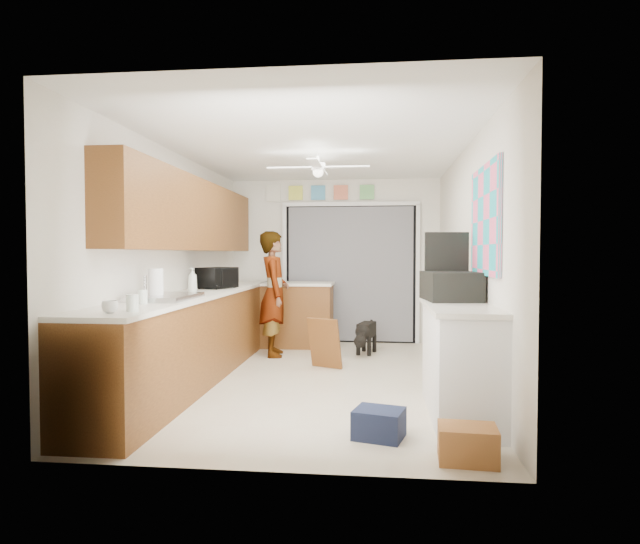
{
  "coord_description": "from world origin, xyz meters",
  "views": [
    {
      "loc": [
        0.65,
        -5.74,
        1.37
      ],
      "look_at": [
        0.0,
        0.4,
        1.15
      ],
      "focal_mm": 30.0,
      "sensor_mm": 36.0,
      "label": 1
    }
  ],
  "objects": [
    {
      "name": "floor",
      "position": [
        0.0,
        0.0,
        0.0
      ],
      "size": [
        5.0,
        5.0,
        0.0
      ],
      "primitive_type": "plane",
      "color": "beige",
      "rests_on": "ground"
    },
    {
      "name": "ceiling",
      "position": [
        0.0,
        0.0,
        2.5
      ],
      "size": [
        5.0,
        5.0,
        0.0
      ],
      "primitive_type": "plane",
      "rotation": [
        3.14,
        0.0,
        0.0
      ],
      "color": "white",
      "rests_on": "ground"
    },
    {
      "name": "wall_back",
      "position": [
        0.0,
        2.5,
        1.25
      ],
      "size": [
        3.2,
        0.0,
        3.2
      ],
      "primitive_type": "plane",
      "rotation": [
        1.57,
        0.0,
        0.0
      ],
      "color": "white",
      "rests_on": "ground"
    },
    {
      "name": "wall_front",
      "position": [
        0.0,
        -2.5,
        1.25
      ],
      "size": [
        3.2,
        0.0,
        3.2
      ],
      "primitive_type": "plane",
      "rotation": [
        -1.57,
        0.0,
        0.0
      ],
      "color": "white",
      "rests_on": "ground"
    },
    {
      "name": "wall_left",
      "position": [
        -1.6,
        0.0,
        1.25
      ],
      "size": [
        0.0,
        5.0,
        5.0
      ],
      "primitive_type": "plane",
      "rotation": [
        1.57,
        0.0,
        1.57
      ],
      "color": "white",
      "rests_on": "ground"
    },
    {
      "name": "wall_right",
      "position": [
        1.6,
        0.0,
        1.25
      ],
      "size": [
        0.0,
        5.0,
        5.0
      ],
      "primitive_type": "plane",
      "rotation": [
        1.57,
        0.0,
        -1.57
      ],
      "color": "white",
      "rests_on": "ground"
    },
    {
      "name": "left_base_cabinets",
      "position": [
        -1.3,
        0.0,
        0.45
      ],
      "size": [
        0.6,
        4.8,
        0.9
      ],
      "primitive_type": "cube",
      "color": "brown",
      "rests_on": "floor"
    },
    {
      "name": "left_countertop",
      "position": [
        -1.29,
        0.0,
        0.92
      ],
      "size": [
        0.62,
        4.8,
        0.04
      ],
      "primitive_type": "cube",
      "color": "white",
      "rests_on": "left_base_cabinets"
    },
    {
      "name": "upper_cabinets",
      "position": [
        -1.44,
        0.2,
        1.8
      ],
      "size": [
        0.32,
        4.0,
        0.8
      ],
      "primitive_type": "cube",
      "color": "brown",
      "rests_on": "wall_left"
    },
    {
      "name": "sink_basin",
      "position": [
        -1.29,
        -1.0,
        0.95
      ],
      "size": [
        0.5,
        0.76,
        0.06
      ],
      "primitive_type": "cube",
      "color": "silver",
      "rests_on": "left_countertop"
    },
    {
      "name": "faucet",
      "position": [
        -1.48,
        -1.0,
        1.05
      ],
      "size": [
        0.03,
        0.03,
        0.22
      ],
      "primitive_type": "cylinder",
      "color": "silver",
      "rests_on": "left_countertop"
    },
    {
      "name": "peninsula_base",
      "position": [
        -0.5,
        2.0,
        0.45
      ],
      "size": [
        1.0,
        0.6,
        0.9
      ],
      "primitive_type": "cube",
      "color": "brown",
      "rests_on": "floor"
    },
    {
      "name": "peninsula_top",
      "position": [
        -0.5,
        2.0,
        0.92
      ],
      "size": [
        1.04,
        0.64,
        0.04
      ],
      "primitive_type": "cube",
      "color": "white",
      "rests_on": "peninsula_base"
    },
    {
      "name": "back_opening_recess",
      "position": [
        0.25,
        2.47,
        1.05
      ],
      "size": [
        2.0,
        0.06,
        2.1
      ],
      "primitive_type": "cube",
      "color": "black",
      "rests_on": "wall_back"
    },
    {
      "name": "curtain_panel",
      "position": [
        0.25,
        2.43,
        1.05
      ],
      "size": [
        1.9,
        0.03,
        2.05
      ],
      "primitive_type": "cube",
      "color": "gray",
      "rests_on": "wall_back"
    },
    {
      "name": "door_trim_left",
      "position": [
        -0.77,
        2.44,
        1.05
      ],
      "size": [
        0.06,
        0.04,
        2.1
      ],
      "primitive_type": "cube",
      "color": "white",
      "rests_on": "wall_back"
    },
    {
      "name": "door_trim_right",
      "position": [
        1.27,
        2.44,
        1.05
      ],
      "size": [
        0.06,
        0.04,
        2.1
      ],
      "primitive_type": "cube",
      "color": "white",
      "rests_on": "wall_back"
    },
    {
      "name": "door_trim_head",
      "position": [
        0.25,
        2.44,
        2.12
      ],
      "size": [
        2.1,
        0.04,
        0.06
      ],
      "primitive_type": "cube",
      "color": "white",
      "rests_on": "wall_back"
    },
    {
      "name": "header_frame_0",
      "position": [
        -0.6,
        2.47,
        2.3
      ],
      "size": [
        0.22,
        0.02,
        0.22
      ],
      "primitive_type": "cube",
      "color": "#E1E94D",
      "rests_on": "wall_back"
    },
    {
      "name": "header_frame_1",
      "position": [
        -0.25,
        2.47,
        2.3
      ],
      "size": [
        0.22,
        0.02,
        0.22
      ],
      "primitive_type": "cube",
      "color": "#4D9CCE",
      "rests_on": "wall_back"
    },
    {
      "name": "header_frame_2",
      "position": [
        0.1,
        2.47,
        2.3
      ],
      "size": [
        0.22,
        0.02,
        0.22
      ],
      "primitive_type": "cube",
      "color": "#DD7152",
      "rests_on": "wall_back"
    },
    {
      "name": "header_frame_3",
      "position": [
        0.5,
        2.47,
        2.3
      ],
      "size": [
        0.22,
        0.02,
        0.22
      ],
      "primitive_type": "cube",
      "color": "#6CBA6A",
      "rests_on": "wall_back"
    },
    {
      "name": "route66_sign",
      "position": [
        -0.95,
        2.47,
        2.3
      ],
      "size": [
        0.22,
        0.02,
        0.26
      ],
      "primitive_type": "cube",
      "color": "silver",
      "rests_on": "wall_back"
    },
    {
      "name": "right_counter_base",
      "position": [
        1.35,
        -1.2,
        0.45
      ],
      "size": [
        0.5,
        1.4,
        0.9
      ],
      "primitive_type": "cube",
      "color": "white",
      "rests_on": "floor"
    },
    {
      "name": "right_counter_top",
      "position": [
        1.34,
        -1.2,
        0.92
      ],
      "size": [
        0.54,
        1.44,
        0.04
      ],
      "primitive_type": "cube",
      "color": "white",
      "rests_on": "right_counter_base"
    },
    {
      "name": "abstract_painting",
      "position": [
        1.58,
        -1.0,
        1.65
      ],
      "size": [
        0.03,
        1.15,
        0.95
      ],
      "primitive_type": "cube",
      "color": "#FF5D8C",
      "rests_on": "wall_right"
    },
    {
      "name": "ceiling_fan",
      "position": [
        0.0,
        0.2,
        2.32
      ],
      "size": [
        1.14,
        1.14,
        0.24
      ],
      "primitive_type": "cube",
      "color": "white",
      "rests_on": "ceiling"
    },
    {
      "name": "microwave",
      "position": [
        -1.28,
        0.57,
        1.07
      ],
      "size": [
        0.45,
        0.54,
        0.26
      ],
      "primitive_type": "imported",
      "rotation": [
        0.0,
        0.0,
        1.22
      ],
      "color": "black",
      "rests_on": "left_countertop"
    },
    {
      "name": "soap_bottle",
      "position": [
        -1.37,
        -0.03,
        1.07
      ],
      "size": [
        0.14,
        0.14,
        0.27
      ],
      "primitive_type": "imported",
      "rotation": [
        0.0,
        0.0,
        -0.4
      ],
      "color": "silver",
      "rests_on": "left_countertop"
    },
    {
      "name": "cup",
      "position": [
        -1.23,
        -2.13,
        0.98
      ],
      "size": [
        0.14,
        0.14,
        0.09
      ],
      "primitive_type": "imported",
      "rotation": [
        0.0,
        0.0,
        -0.24
      ],
      "color": "white",
      "rests_on": "left_countertop"
    },
    {
      "name": "jar_a",
      "position": [
        -1.13,
        -2.0,
        1.0
      ],
      "size": [
        0.1,
        0.1,
        0.13
      ],
      "primitive_type": "cylinder",
      "rotation": [
        0.0,
        0.0,
        -0.1
      ],
      "color": "silver",
      "rests_on": "left_countertop"
    },
    {
      "name": "jar_b",
      "position": [
        -1.3,
        -1.45,
        1.0
      ],
      "size": [
        0.11,
        0.11,
        0.12
      ],
      "primitive_type": "cylinder",
      "rotation": [
        0.0,
        0.0,
        0.41
      ],
      "color": "silver",
      "rests_on": "left_countertop"
    },
    {
      "name": "paper_towel_roll",
      "position": [
        -1.35,
        -1.06,
        1.08
      ],
      "size": [
        0.14,
        0.14,
        0.29
      ],
      "primitive_type": "cylinder",
      "rotation": [
        0.0,
        0.0,
        0.02
      ],
      "color": "white",
      "rests_on": "left_countertop"
    },
    {
      "name": "suitcase",
      "position": [
        1.32,
        -0.81,
        1.07
      ],
      "size": [
        0.52,
        0.65,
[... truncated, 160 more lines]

